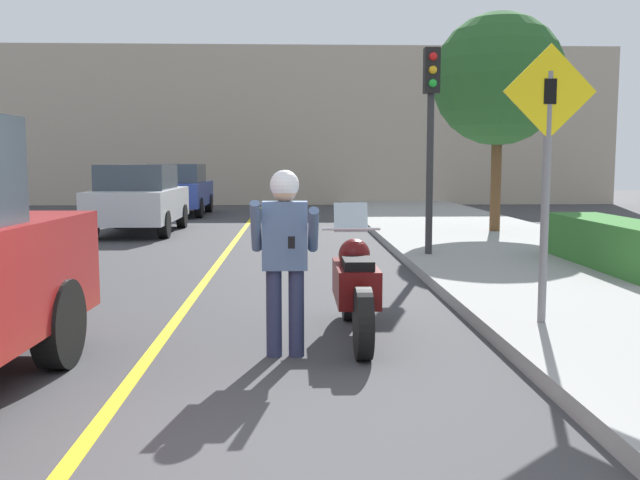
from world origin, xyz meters
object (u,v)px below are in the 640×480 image
(person_biker, at_px, (285,244))
(street_tree, at_px, (498,80))
(motorcycle, at_px, (355,286))
(traffic_light, at_px, (431,111))
(parked_car_blue, at_px, (178,189))
(parked_car_silver, at_px, (139,198))
(crossing_sign, at_px, (547,157))

(person_biker, xyz_separation_m, street_tree, (4.74, 10.04, 2.59))
(person_biker, bearing_deg, motorcycle, 45.11)
(traffic_light, height_order, parked_car_blue, traffic_light)
(motorcycle, bearing_deg, person_biker, -134.89)
(street_tree, xyz_separation_m, parked_car_silver, (-8.46, 1.33, -2.75))
(traffic_light, bearing_deg, motorcycle, -108.30)
(motorcycle, xyz_separation_m, parked_car_blue, (-4.41, 16.67, 0.34))
(motorcycle, height_order, traffic_light, traffic_light)
(crossing_sign, height_order, street_tree, street_tree)
(parked_car_blue, bearing_deg, person_biker, -77.90)
(crossing_sign, distance_m, parked_car_blue, 17.91)
(motorcycle, bearing_deg, parked_car_blue, 104.82)
(person_biker, distance_m, crossing_sign, 2.73)
(crossing_sign, height_order, parked_car_blue, crossing_sign)
(motorcycle, bearing_deg, traffic_light, 71.70)
(person_biker, relative_size, crossing_sign, 0.62)
(motorcycle, distance_m, street_tree, 10.65)
(street_tree, distance_m, parked_car_blue, 11.52)
(crossing_sign, bearing_deg, parked_car_blue, 110.51)
(crossing_sign, xyz_separation_m, street_tree, (2.20, 9.43, 1.82))
(crossing_sign, distance_m, street_tree, 9.85)
(parked_car_silver, bearing_deg, parked_car_blue, 89.98)
(motorcycle, xyz_separation_m, traffic_light, (1.73, 5.24, 2.09))
(motorcycle, distance_m, crossing_sign, 2.25)
(motorcycle, distance_m, parked_car_silver, 11.56)
(traffic_light, distance_m, parked_car_blue, 13.09)
(parked_car_silver, bearing_deg, traffic_light, -41.53)
(person_biker, distance_m, parked_car_silver, 11.96)
(motorcycle, height_order, street_tree, street_tree)
(street_tree, xyz_separation_m, parked_car_blue, (-8.46, 7.32, -2.75))
(street_tree, height_order, parked_car_silver, street_tree)
(street_tree, bearing_deg, parked_car_silver, 171.09)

